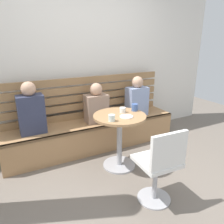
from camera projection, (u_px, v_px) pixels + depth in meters
name	position (u px, v px, depth m)	size (l,w,h in m)	color
ground	(135.00, 190.00, 2.50)	(8.00, 8.00, 0.00)	#70665B
back_wall	(81.00, 53.00, 3.42)	(5.20, 0.10, 2.90)	silver
booth_bench	(94.00, 134.00, 3.44)	(2.70, 0.52, 0.44)	#A87C51
booth_backrest	(87.00, 97.00, 3.47)	(2.65, 0.04, 0.66)	#9A7249
cafe_table	(119.00, 131.00, 2.83)	(0.68, 0.68, 0.74)	#ADADB2
white_chair	(160.00, 165.00, 2.16)	(0.42, 0.42, 0.85)	#ADADB2
person_adult	(31.00, 111.00, 2.87)	(0.34, 0.22, 0.71)	#333851
person_child_left	(96.00, 105.00, 3.30)	(0.34, 0.22, 0.61)	#9E7F6B
person_child_middle	(137.00, 98.00, 3.60)	(0.34, 0.22, 0.65)	#8C9EC6
cup_glass_short	(112.00, 118.00, 2.53)	(0.08, 0.08, 0.08)	silver
cup_mug_blue	(135.00, 107.00, 2.91)	(0.08, 0.08, 0.10)	#3D5B9E
cup_ceramic_white	(123.00, 110.00, 2.84)	(0.08, 0.08, 0.07)	white
plate_small	(126.00, 117.00, 2.68)	(0.17, 0.17, 0.01)	white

